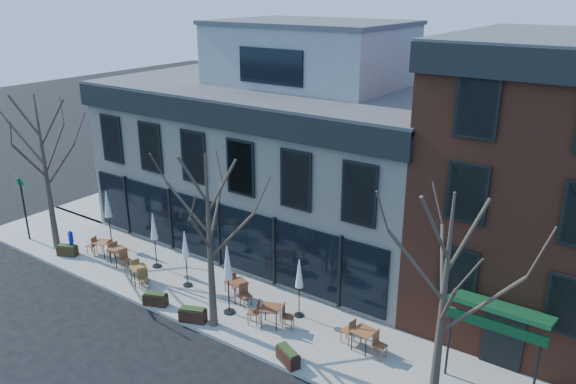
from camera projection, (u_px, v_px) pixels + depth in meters
The scene contains 25 objects.
ground at pixel (222, 270), 26.93m from camera, with size 120.00×120.00×0.00m, color black.
sidewalk_front at pixel (247, 309), 23.50m from camera, with size 33.50×4.70×0.15m, color gray.
sidewalk_side at pixel (155, 189), 37.59m from camera, with size 4.50×12.00×0.15m, color gray.
corner_building at pixel (284, 151), 29.18m from camera, with size 18.39×10.39×11.10m.
red_brick_building at pixel (553, 181), 21.82m from camera, with size 8.20×11.78×11.18m.
tree_corner at pixel (46, 171), 27.60m from camera, with size 3.93×3.98×7.92m.
tree_mid at pixel (210, 241), 21.01m from camera, with size 3.50×3.55×7.04m.
tree_right at pixel (442, 310), 16.07m from camera, with size 3.72×3.77×7.48m.
sign_pole at pixel (24, 205), 29.20m from camera, with size 0.50×0.10×3.40m.
call_box at pixel (71, 242), 27.95m from camera, with size 0.25×0.25×1.28m.
cafe_set_0 at pixel (103, 247), 27.86m from camera, with size 1.81×0.91×0.93m.
cafe_set_1 at pixel (119, 255), 26.96m from camera, with size 1.93×0.90×0.99m.
cafe_set_2 at pixel (139, 273), 25.27m from camera, with size 1.83×1.12×0.95m.
cafe_set_3 at pixel (238, 288), 23.95m from camera, with size 1.91×1.13×0.99m.
cafe_set_4 at pixel (271, 314), 22.04m from camera, with size 1.94×1.15×1.00m.
cafe_set_5 at pixel (364, 338), 20.55m from camera, with size 1.94×0.85×1.00m.
umbrella_0 at pixel (108, 207), 28.50m from camera, with size 0.48×0.48×2.97m.
umbrella_1 at pixel (154, 229), 26.25m from camera, with size 0.44×0.44×2.75m.
umbrella_2 at pixel (185, 248), 24.54m from camera, with size 0.43×0.43×2.66m.
umbrella_3 at pixel (228, 266), 22.37m from camera, with size 0.48×0.48×3.01m.
umbrella_4 at pixel (299, 277), 22.26m from camera, with size 0.41×0.41×2.54m.
planter_0 at pixel (67, 250), 27.94m from camera, with size 1.07×0.77×0.56m.
planter_1 at pixel (156, 299), 23.55m from camera, with size 1.09×0.75×0.56m.
planter_2 at pixel (193, 315), 22.38m from camera, with size 1.17×0.81×0.61m.
planter_3 at pixel (288, 356), 19.88m from camera, with size 1.12×0.81×0.59m.
Camera 1 is at (16.39, -17.86, 12.71)m, focal length 35.00 mm.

